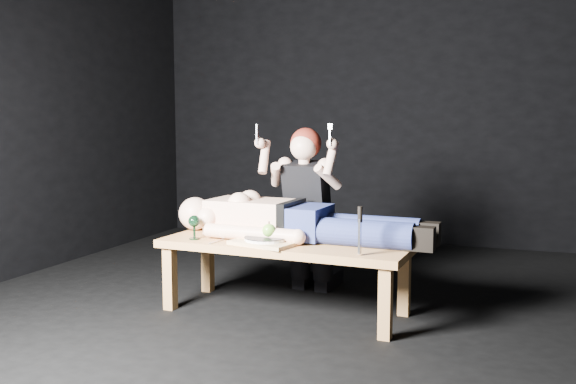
{
  "coord_description": "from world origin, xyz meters",
  "views": [
    {
      "loc": [
        1.02,
        -3.54,
        1.17
      ],
      "look_at": [
        -0.26,
        0.01,
        0.75
      ],
      "focal_mm": 38.27,
      "sensor_mm": 36.0,
      "label": 1
    }
  ],
  "objects_px": {
    "kneeling_woman": "(310,208)",
    "serving_tray": "(266,242)",
    "carving_knife": "(360,231)",
    "goblet": "(194,227)",
    "lying_man": "(300,216)",
    "table": "(285,277)"
  },
  "relations": [
    {
      "from": "kneeling_woman",
      "to": "serving_tray",
      "type": "distance_m",
      "value": 0.67
    },
    {
      "from": "table",
      "to": "kneeling_woman",
      "type": "height_order",
      "value": "kneeling_woman"
    },
    {
      "from": "carving_knife",
      "to": "goblet",
      "type": "bearing_deg",
      "value": 177.54
    },
    {
      "from": "kneeling_woman",
      "to": "goblet",
      "type": "xyz_separation_m",
      "value": [
        -0.55,
        -0.66,
        -0.06
      ]
    },
    {
      "from": "table",
      "to": "kneeling_woman",
      "type": "bearing_deg",
      "value": 93.85
    },
    {
      "from": "goblet",
      "to": "carving_knife",
      "type": "bearing_deg",
      "value": -5.85
    },
    {
      "from": "kneeling_woman",
      "to": "carving_knife",
      "type": "distance_m",
      "value": 0.93
    },
    {
      "from": "lying_man",
      "to": "goblet",
      "type": "xyz_separation_m",
      "value": [
        -0.61,
        -0.25,
        -0.07
      ]
    },
    {
      "from": "lying_man",
      "to": "kneeling_woman",
      "type": "height_order",
      "value": "kneeling_woman"
    },
    {
      "from": "kneeling_woman",
      "to": "goblet",
      "type": "height_order",
      "value": "kneeling_woman"
    },
    {
      "from": "serving_tray",
      "to": "carving_knife",
      "type": "xyz_separation_m",
      "value": [
        0.6,
        -0.12,
        0.12
      ]
    },
    {
      "from": "kneeling_woman",
      "to": "serving_tray",
      "type": "height_order",
      "value": "kneeling_woman"
    },
    {
      "from": "serving_tray",
      "to": "goblet",
      "type": "bearing_deg",
      "value": -179.48
    },
    {
      "from": "goblet",
      "to": "lying_man",
      "type": "bearing_deg",
      "value": 21.87
    },
    {
      "from": "lying_man",
      "to": "serving_tray",
      "type": "relative_size",
      "value": 4.38
    },
    {
      "from": "kneeling_woman",
      "to": "serving_tray",
      "type": "xyz_separation_m",
      "value": [
        -0.07,
        -0.65,
        -0.13
      ]
    },
    {
      "from": "carving_knife",
      "to": "kneeling_woman",
      "type": "bearing_deg",
      "value": 128.02
    },
    {
      "from": "table",
      "to": "kneeling_woman",
      "type": "xyz_separation_m",
      "value": [
        -0.0,
        0.52,
        0.36
      ]
    },
    {
      "from": "lying_man",
      "to": "serving_tray",
      "type": "bearing_deg",
      "value": -115.8
    },
    {
      "from": "carving_knife",
      "to": "serving_tray",
      "type": "bearing_deg",
      "value": 172.58
    },
    {
      "from": "table",
      "to": "goblet",
      "type": "height_order",
      "value": "goblet"
    },
    {
      "from": "kneeling_woman",
      "to": "carving_knife",
      "type": "height_order",
      "value": "kneeling_woman"
    }
  ]
}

